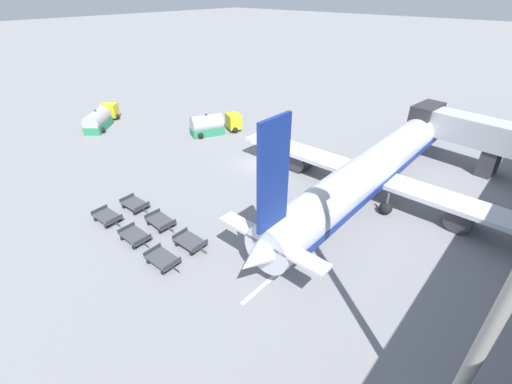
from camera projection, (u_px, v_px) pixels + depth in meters
ground_plane at (256, 164)px, 42.28m from camera, size 500.00×500.00×0.00m
airplane at (376, 166)px, 35.15m from camera, size 32.41×40.97×12.62m
fuel_tanker_primary at (100, 119)px, 52.69m from camera, size 7.40×8.00×3.08m
fuel_tanker_secondary at (212, 125)px, 50.34m from camera, size 5.27×7.78×3.16m
baggage_dolly_row_near_col_a at (107, 217)px, 31.80m from camera, size 3.39×1.86×0.92m
baggage_dolly_row_near_col_b at (135, 236)px, 29.36m from camera, size 3.36×1.78×0.92m
baggage_dolly_row_near_col_c at (163, 259)px, 26.88m from camera, size 3.38×1.82×0.92m
baggage_dolly_row_mid_a_col_a at (135, 204)px, 33.64m from camera, size 3.39×1.85×0.92m
baggage_dolly_row_mid_a_col_b at (161, 221)px, 31.20m from camera, size 3.37×1.80×0.92m
baggage_dolly_row_mid_a_col_c at (190, 242)px, 28.71m from camera, size 3.38×1.83×0.92m
stand_guidance_stripe at (329, 228)px, 31.16m from camera, size 0.43×23.27×0.01m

